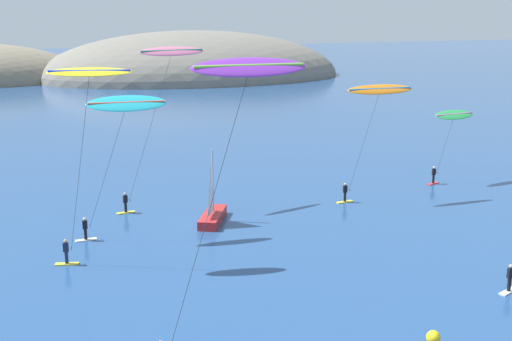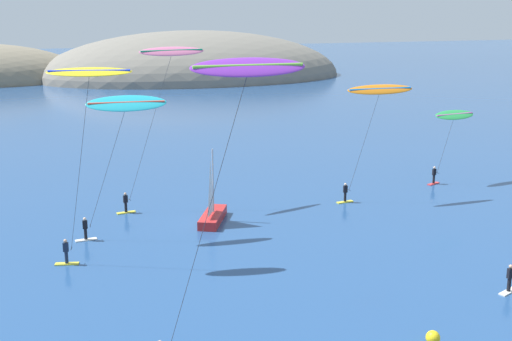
# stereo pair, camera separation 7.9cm
# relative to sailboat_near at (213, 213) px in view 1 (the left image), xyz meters

# --- Properties ---
(headland_island) EXTENTS (117.42, 52.63, 23.27)m
(headland_island) POSITION_rel_sailboat_near_xyz_m (20.85, 114.44, -0.64)
(headland_island) COLOR #7A705B
(headland_island) RESTS_ON ground
(sailboat_near) EXTENTS (3.81, 5.62, 5.70)m
(sailboat_near) POSITION_rel_sailboat_near_xyz_m (0.00, 0.00, 0.00)
(sailboat_near) COLOR #B22323
(sailboat_near) RESTS_ON ground
(kitesurfer_green) EXTENTS (5.11, 1.63, 6.92)m
(kitesurfer_green) POSITION_rel_sailboat_near_xyz_m (24.64, 2.64, 5.30)
(kitesurfer_green) COLOR red
(kitesurfer_green) RESTS_ON ground
(kitesurfer_pink) EXTENTS (8.15, 2.15, 13.19)m
(kitesurfer_pink) POSITION_rel_sailboat_near_xyz_m (-1.87, 5.30, 11.04)
(kitesurfer_pink) COLOR yellow
(kitesurfer_pink) RESTS_ON ground
(kitesurfer_purple) EXTENTS (7.51, 1.32, 13.98)m
(kitesurfer_purple) POSITION_rel_sailboat_near_xyz_m (-5.48, -20.28, 11.64)
(kitesurfer_purple) COLOR #2D2D33
(kitesurfer_purple) RESTS_ON ground
(kitesurfer_yellow) EXTENTS (5.50, 2.54, 12.60)m
(kitesurfer_yellow) POSITION_rel_sailboat_near_xyz_m (-9.75, -5.48, 10.62)
(kitesurfer_yellow) COLOR yellow
(kitesurfer_yellow) RESTS_ON ground
(kitesurfer_orange) EXTENTS (6.74, 1.39, 9.99)m
(kitesurfer_orange) POSITION_rel_sailboat_near_xyz_m (14.66, 0.22, 8.16)
(kitesurfer_orange) COLOR yellow
(kitesurfer_orange) RESTS_ON ground
(kitesurfer_cyan) EXTENTS (6.84, 2.05, 10.25)m
(kitesurfer_cyan) POSITION_rel_sailboat_near_xyz_m (-6.83, -1.27, 8.40)
(kitesurfer_cyan) COLOR silver
(kitesurfer_cyan) RESTS_ON ground
(marker_buoy) EXTENTS (0.70, 0.70, 0.70)m
(marker_buoy) POSITION_rel_sailboat_near_xyz_m (3.72, -22.39, -0.29)
(marker_buoy) COLOR yellow
(marker_buoy) RESTS_ON ground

